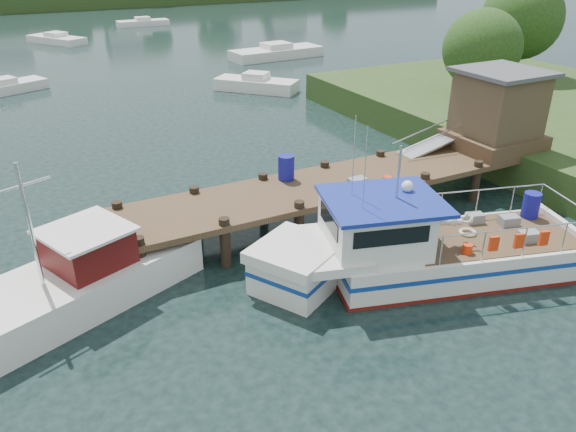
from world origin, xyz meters
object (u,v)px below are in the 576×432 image
dock (446,136)px  moored_a (4,88)px  moored_d (56,39)px  work_boat (62,288)px  lobster_boat (414,249)px  moored_b (256,84)px  moored_far (143,22)px  moored_c (276,52)px

dock → moored_a: dock is taller
moored_a → moored_d: (5.70, 18.84, 0.03)m
work_boat → lobster_boat: bearing=-39.4°
dock → moored_b: size_ratio=3.19×
moored_a → lobster_boat: bearing=-76.0°
moored_far → moored_d: 13.44m
lobster_boat → work_boat: (-9.21, 2.94, -0.19)m
dock → moored_b: (0.58, 18.21, -1.80)m
dock → moored_d: (-8.31, 44.06, -1.85)m
moored_far → moored_c: size_ratio=0.73×
moored_b → moored_c: bearing=69.3°
moored_far → moored_c: moored_c is taller
moored_b → moored_c: moored_c is taller
work_boat → moored_b: bearing=31.4°
moored_a → moored_c: moored_c is taller
dock → moored_c: size_ratio=2.09×
dock → moored_a: bearing=119.1°
work_boat → moored_d: bearing=61.0°
dock → lobster_boat: bearing=-138.6°
work_boat → moored_far: 56.27m
moored_far → moored_c: (4.70, -24.66, 0.09)m
lobster_boat → moored_a: lobster_boat is taller
moored_c → moored_d: (-15.21, 16.28, -0.07)m
moored_c → moored_d: size_ratio=1.25×
moored_far → moored_a: (-16.21, -27.22, -0.01)m
work_boat → moored_c: work_boat is taller
moored_far → moored_a: size_ratio=1.06×
moored_a → moored_far: bearing=56.2°
work_boat → moored_a: (0.14, 26.62, -0.33)m
lobster_boat → moored_d: size_ratio=1.57×
moored_c → moored_b: bearing=-117.2°
moored_far → lobster_boat: bearing=-110.2°
moored_d → moored_far: bearing=36.8°
work_boat → moored_a: work_boat is taller
moored_a → moored_c: 21.07m
dock → moored_c: 28.68m
work_boat → moored_d: work_boat is taller
lobster_boat → moored_d: bearing=110.2°
work_boat → moored_b: (14.73, 19.61, -0.24)m
lobster_boat → moored_far: lobster_boat is taller
dock → lobster_boat: lobster_boat is taller
lobster_boat → moored_c: bearing=86.0°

